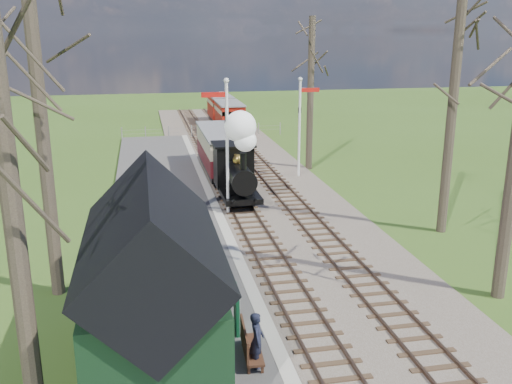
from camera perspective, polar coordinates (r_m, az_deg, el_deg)
distant_hills at (r=77.33m, az=-6.44°, el=-2.63°), size 114.40×48.00×22.02m
ballast_bed at (r=32.33m, az=-0.88°, el=1.28°), size 8.00×60.00×0.10m
track_near at (r=32.12m, az=-3.16°, el=1.25°), size 1.60×60.00×0.15m
track_far at (r=32.57m, az=1.37°, el=1.48°), size 1.60×60.00×0.15m
platform at (r=24.19m, az=-8.68°, el=-3.86°), size 5.00×44.00×0.20m
coping_strip at (r=24.38m, az=-3.27°, el=-3.53°), size 0.40×44.00×0.21m
station_shed at (r=14.09m, az=-10.24°, el=-9.26°), size 3.25×6.30×4.78m
semaphore_near at (r=25.45m, az=-3.06°, el=5.50°), size 1.22×0.24×6.22m
semaphore_far at (r=32.35m, az=4.50°, el=7.21°), size 1.22×0.24×5.72m
bare_trees at (r=19.94m, az=5.40°, el=7.20°), size 15.51×22.39×12.00m
fence_line at (r=45.67m, az=-5.32°, el=6.16°), size 12.60×0.08×1.00m
locomotive at (r=27.29m, az=-1.89°, el=2.99°), size 1.83×4.28×4.59m
coach at (r=33.27m, az=-3.58°, el=4.31°), size 2.14×7.34×2.25m
red_carriage_a at (r=46.86m, az=-2.67°, el=7.55°), size 1.96×4.84×2.06m
red_carriage_b at (r=52.25m, az=-3.59°, el=8.40°), size 1.96×4.84×2.06m
sign_board at (r=15.94m, az=-1.94°, el=-11.64°), size 0.16×0.86×1.26m
bench at (r=14.78m, az=-0.81°, el=-14.98°), size 0.54×1.55×0.87m
person at (r=14.36m, az=0.09°, el=-14.56°), size 0.44×0.58×1.43m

